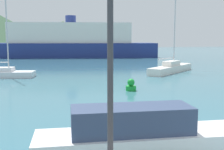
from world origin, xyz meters
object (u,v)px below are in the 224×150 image
sailboat_middle (171,68)px  ferry_distant (71,42)px  sailboat_inner (5,73)px  buoy_marker (131,86)px  motorboat_near (166,138)px

sailboat_middle → ferry_distant: sailboat_middle is taller
sailboat_inner → sailboat_middle: bearing=11.0°
sailboat_inner → buoy_marker: size_ratio=12.70×
sailboat_middle → buoy_marker: 12.65m
motorboat_near → buoy_marker: bearing=82.5°
sailboat_inner → sailboat_middle: 17.85m
sailboat_middle → buoy_marker: size_ratio=9.93×
sailboat_inner → sailboat_middle: sailboat_inner is taller
motorboat_near → ferry_distant: (4.50, 52.21, 2.59)m
sailboat_inner → sailboat_middle: (17.83, -0.83, 0.04)m
ferry_distant → buoy_marker: (-1.62, -41.19, -2.76)m
motorboat_near → sailboat_middle: (11.26, 20.49, -0.02)m
sailboat_inner → sailboat_middle: size_ratio=1.28×
buoy_marker → sailboat_inner: bearing=132.5°
motorboat_near → sailboat_inner: 22.32m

